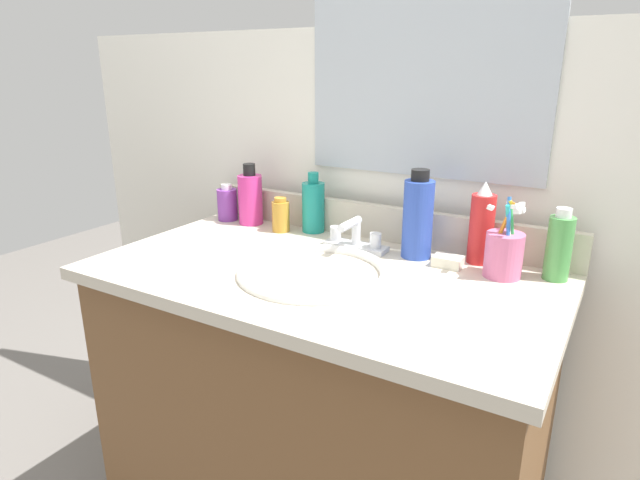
{
  "coord_description": "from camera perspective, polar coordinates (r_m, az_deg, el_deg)",
  "views": [
    {
      "loc": [
        0.57,
        -0.95,
        1.2
      ],
      "look_at": [
        -0.0,
        0.0,
        0.84
      ],
      "focal_mm": 30.07,
      "sensor_mm": 36.0,
      "label": 1
    }
  ],
  "objects": [
    {
      "name": "bottle_toner_green",
      "position": [
        1.22,
        24.09,
        -0.67
      ],
      "size": [
        0.05,
        0.05,
        0.15
      ],
      "color": "#4C9E4C",
      "rests_on": "countertop"
    },
    {
      "name": "faucet",
      "position": [
        1.32,
        3.63,
        0.19
      ],
      "size": [
        0.16,
        0.1,
        0.08
      ],
      "color": "silver",
      "rests_on": "countertop"
    },
    {
      "name": "bottle_spray_red",
      "position": [
        1.26,
        16.81,
        1.39
      ],
      "size": [
        0.05,
        0.05,
        0.19
      ],
      "color": "red",
      "rests_on": "countertop"
    },
    {
      "name": "back_wall",
      "position": [
        1.51,
        6.58,
        -3.6
      ],
      "size": [
        2.12,
        0.04,
        1.3
      ],
      "primitive_type": "cube",
      "color": "white",
      "rests_on": "ground_plane"
    },
    {
      "name": "bottle_soap_pink",
      "position": [
        1.53,
        -7.42,
        4.45
      ],
      "size": [
        0.07,
        0.07,
        0.17
      ],
      "color": "#D8338C",
      "rests_on": "countertop"
    },
    {
      "name": "bottle_mouthwash_teal",
      "position": [
        1.45,
        -0.72,
        3.62
      ],
      "size": [
        0.06,
        0.06,
        0.16
      ],
      "color": "teal",
      "rests_on": "countertop"
    },
    {
      "name": "countertop",
      "position": [
        1.19,
        0.04,
        -3.86
      ],
      "size": [
        1.02,
        0.57,
        0.03
      ],
      "primitive_type": "cube",
      "color": "beige",
      "rests_on": "vanity_cabinet"
    },
    {
      "name": "vanity_cabinet",
      "position": [
        1.38,
        0.03,
        -18.89
      ],
      "size": [
        0.98,
        0.53,
        0.74
      ],
      "primitive_type": "cube",
      "color": "brown",
      "rests_on": "ground_plane"
    },
    {
      "name": "backsplash",
      "position": [
        1.4,
        5.77,
        1.99
      ],
      "size": [
        1.02,
        0.02,
        0.09
      ],
      "primitive_type": "cube",
      "color": "beige",
      "rests_on": "countertop"
    },
    {
      "name": "cup_pink",
      "position": [
        1.2,
        19.01,
        -1.3
      ],
      "size": [
        0.08,
        0.09,
        0.18
      ],
      "color": "#D16693",
      "rests_on": "countertop"
    },
    {
      "name": "bottle_shampoo_blue",
      "position": [
        1.26,
        10.37,
        2.38
      ],
      "size": [
        0.07,
        0.07,
        0.21
      ],
      "color": "#2D4CB2",
      "rests_on": "countertop"
    },
    {
      "name": "soap_bar",
      "position": [
        1.24,
        13.45,
        -2.22
      ],
      "size": [
        0.06,
        0.04,
        0.02
      ],
      "primitive_type": "cube",
      "color": "white",
      "rests_on": "countertop"
    },
    {
      "name": "bottle_oil_amber",
      "position": [
        1.46,
        -4.2,
        2.62
      ],
      "size": [
        0.05,
        0.05,
        0.09
      ],
      "color": "gold",
      "rests_on": "countertop"
    },
    {
      "name": "mirror_panel",
      "position": [
        1.35,
        11.15,
        18.54
      ],
      "size": [
        0.6,
        0.01,
        0.56
      ],
      "primitive_type": "cube",
      "color": "#B2BCC6"
    },
    {
      "name": "sink_basin",
      "position": [
        1.18,
        -0.78,
        -4.96
      ],
      "size": [
        0.33,
        0.33,
        0.11
      ],
      "color": "white",
      "rests_on": "countertop"
    },
    {
      "name": "bottle_cream_purple",
      "position": [
        1.59,
        -9.84,
        3.82
      ],
      "size": [
        0.06,
        0.06,
        0.11
      ],
      "color": "#7A3899",
      "rests_on": "countertop"
    }
  ]
}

